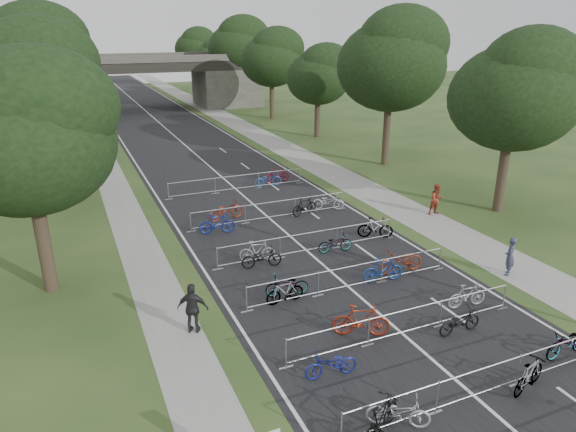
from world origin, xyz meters
The scene contains 50 objects.
road centered at (0.00, 50.00, 0.01)m, with size 11.00×140.00×0.01m, color black.
sidewalk_right centered at (8.00, 50.00, 0.01)m, with size 3.00×140.00×0.01m, color gray.
sidewalk_left centered at (-7.50, 50.00, 0.01)m, with size 2.00×140.00×0.01m, color gray.
lane_markings centered at (0.00, 50.00, 0.00)m, with size 0.12×140.00×0.00m, color silver.
overpass_bridge centered at (0.00, 65.00, 3.53)m, with size 31.00×8.00×7.05m.
tree_left_0 centered at (-11.39, 15.93, 6.49)m, with size 6.72×6.72×10.25m.
tree_right_0 centered at (13.11, 15.93, 6.92)m, with size 7.17×7.17×10.93m.
tree_left_1 centered at (-11.39, 27.93, 7.30)m, with size 7.56×7.56×11.53m.
tree_right_1 centered at (13.11, 27.93, 7.90)m, with size 8.18×8.18×12.47m.
tree_left_2 centered at (-11.39, 39.93, 8.12)m, with size 8.40×8.40×12.81m.
tree_right_2 centered at (13.11, 39.93, 5.95)m, with size 6.16×6.16×9.39m.
tree_left_3 centered at (-11.39, 51.93, 6.49)m, with size 6.72×6.72×10.25m.
tree_right_3 centered at (13.11, 51.93, 6.92)m, with size 7.17×7.17×10.93m.
tree_left_4 centered at (-11.39, 63.93, 7.30)m, with size 7.56×7.56×11.53m.
tree_right_4 centered at (13.11, 63.93, 7.90)m, with size 8.18×8.18×12.47m.
tree_left_5 centered at (-11.39, 75.93, 8.12)m, with size 8.40×8.40×12.81m.
tree_right_5 centered at (13.11, 75.93, 5.95)m, with size 6.16×6.16×9.39m.
tree_left_6 centered at (-11.39, 87.93, 6.49)m, with size 6.72×6.72×10.25m.
tree_right_6 centered at (13.11, 87.93, 6.92)m, with size 7.17×7.17×10.93m.
barrier_row_1 centered at (0.00, 3.60, 0.55)m, with size 9.70×0.08×1.10m.
barrier_row_2 centered at (0.00, 7.20, 0.55)m, with size 9.70×0.08×1.10m.
barrier_row_3 centered at (0.00, 11.00, 0.55)m, with size 9.70×0.08×1.10m.
barrier_row_4 centered at (0.00, 15.00, 0.55)m, with size 9.70×0.08×1.10m.
barrier_row_5 centered at (0.00, 20.00, 0.55)m, with size 9.70×0.08×1.10m.
barrier_row_6 centered at (0.00, 26.00, 0.55)m, with size 9.70×0.08×1.10m.
bike_4 centered at (-3.53, 3.45, 0.59)m, with size 0.56×1.97×1.18m, color black.
bike_5 centered at (-2.80, 3.63, 0.46)m, with size 0.61×1.75×0.92m, color #BBBAC2.
bike_6 centered at (1.66, 3.30, 0.52)m, with size 0.49×1.73×1.04m, color #ABAEB3.
bike_7 centered at (4.22, 4.06, 0.50)m, with size 0.66×1.91×1.00m, color #ABAEB3.
bike_8 centered at (-3.49, 6.23, 0.45)m, with size 0.60×1.73×0.91m, color navy.
bike_9 centered at (-1.46, 7.83, 0.62)m, with size 0.58×2.05×1.23m, color maroon.
bike_10 centered at (1.87, 6.56, 0.46)m, with size 0.62×1.77×0.93m, color black.
bike_11 centered at (3.40, 7.89, 0.50)m, with size 0.47×1.66×1.00m, color #95939A.
bike_12 centered at (-2.98, 11.06, 0.49)m, with size 0.46×1.64×0.98m, color #ABAEB3.
bike_13 centered at (-2.68, 11.54, 0.47)m, with size 0.62×1.78×0.93m, color #ABAEB3.
bike_14 centered at (1.60, 11.04, 0.55)m, with size 0.52×1.83×1.10m, color navy.
bike_15 centered at (2.81, 11.44, 0.57)m, with size 0.76×2.17×1.14m, color maroon.
bike_16 centered at (-2.69, 14.42, 0.49)m, with size 0.65×1.86×0.98m, color black.
bike_17 centered at (-2.63, 15.12, 0.51)m, with size 0.48×1.70×1.02m, color #93959A.
bike_18 centered at (1.21, 14.60, 0.46)m, with size 0.61×1.74×0.91m, color #ABAEB3.
bike_19 centered at (3.98, 15.34, 0.55)m, with size 0.52×1.84×1.10m, color #ABAEB3.
bike_20 centered at (-3.39, 19.18, 0.57)m, with size 0.54×1.91×1.15m, color navy.
bike_21 centered at (-2.34, 21.04, 0.57)m, with size 0.75×2.16×1.13m, color maroon.
bike_22 centered at (2.09, 19.96, 0.53)m, with size 0.50×1.76×1.05m, color black.
bike_23 centered at (3.80, 20.22, 0.50)m, with size 0.67×1.91×1.00m, color #ADAFB5.
bike_26 centered at (2.26, 26.13, 0.50)m, with size 0.67×1.92×1.01m, color #1B4896.
bike_27 centered at (3.23, 26.80, 0.53)m, with size 0.50×1.76×1.06m, color maroon.
pedestrian_a centered at (7.05, 9.36, 0.89)m, with size 0.65×0.42×1.77m, color #31324A.
pedestrian_b centered at (9.20, 16.96, 0.91)m, with size 0.88×0.69×1.81m, color maroon.
pedestrian_c centered at (-6.80, 10.45, 0.95)m, with size 1.12×0.47×1.91m, color black.
Camera 1 is at (-10.09, -5.48, 10.34)m, focal length 32.00 mm.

